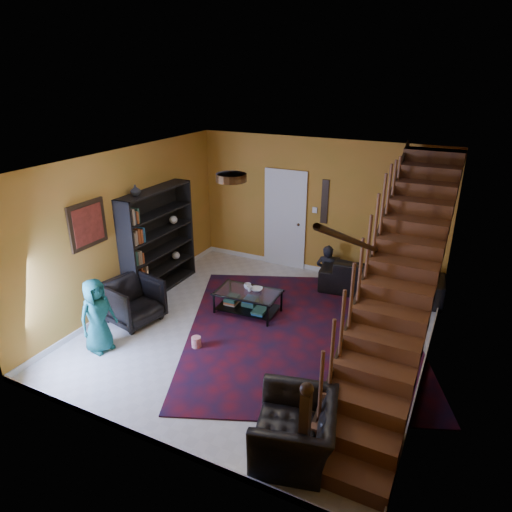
{
  "coord_description": "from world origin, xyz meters",
  "views": [
    {
      "loc": [
        2.86,
        -5.85,
        4.05
      ],
      "look_at": [
        -0.24,
        0.4,
        1.16
      ],
      "focal_mm": 32.0,
      "sensor_mm": 36.0,
      "label": 1
    }
  ],
  "objects": [
    {
      "name": "room",
      "position": [
        -1.33,
        1.33,
        0.05
      ],
      "size": [
        5.5,
        5.5,
        5.5
      ],
      "color": "#C9792C",
      "rests_on": "ground"
    },
    {
      "name": "person_adult_a",
      "position": [
        0.4,
        2.35,
        0.16
      ],
      "size": [
        0.46,
        0.31,
        1.23
      ],
      "primitive_type": "imported",
      "rotation": [
        0.0,
        0.0,
        3.17
      ],
      "color": "black",
      "rests_on": "sofa"
    },
    {
      "name": "popcorn_bucket",
      "position": [
        -0.65,
        -0.86,
        0.11
      ],
      "size": [
        0.15,
        0.15,
        0.17
      ],
      "primitive_type": "cylinder",
      "rotation": [
        0.0,
        0.0,
        0.03
      ],
      "color": "red",
      "rests_on": "rug"
    },
    {
      "name": "armchair_left",
      "position": [
        -2.05,
        -0.63,
        0.38
      ],
      "size": [
        0.98,
        0.96,
        0.76
      ],
      "primitive_type": "imported",
      "rotation": [
        0.0,
        0.0,
        1.37
      ],
      "color": "black",
      "rests_on": "floor"
    },
    {
      "name": "armchair_right",
      "position": [
        1.5,
        -2.13,
        0.33
      ],
      "size": [
        1.11,
        1.21,
        0.66
      ],
      "primitive_type": "imported",
      "rotation": [
        0.0,
        0.0,
        -1.32
      ],
      "color": "black",
      "rests_on": "floor"
    },
    {
      "name": "bowl",
      "position": [
        -0.31,
        0.58,
        0.45
      ],
      "size": [
        0.24,
        0.24,
        0.05
      ],
      "primitive_type": "imported",
      "rotation": [
        0.0,
        0.0,
        0.23
      ],
      "color": "#999999",
      "rests_on": "coffee_table"
    },
    {
      "name": "cup_b",
      "position": [
        -0.42,
        0.51,
        0.47
      ],
      "size": [
        0.11,
        0.11,
        0.09
      ],
      "primitive_type": "imported",
      "rotation": [
        0.0,
        0.0,
        0.14
      ],
      "color": "#999999",
      "rests_on": "coffee_table"
    },
    {
      "name": "person_adult_b",
      "position": [
        1.5,
        2.35,
        0.21
      ],
      "size": [
        0.7,
        0.58,
        1.32
      ],
      "primitive_type": "imported",
      "rotation": [
        0.0,
        0.0,
        3.27
      ],
      "color": "black",
      "rests_on": "sofa"
    },
    {
      "name": "vase",
      "position": [
        -2.41,
        0.1,
        2.1
      ],
      "size": [
        0.18,
        0.18,
        0.19
      ],
      "primitive_type": "imported",
      "color": "#999999",
      "rests_on": "bookshelf"
    },
    {
      "name": "coffee_table",
      "position": [
        -0.44,
        0.47,
        0.24
      ],
      "size": [
        1.14,
        0.72,
        0.42
      ],
      "rotation": [
        0.0,
        0.0,
        0.07
      ],
      "color": "black",
      "rests_on": "floor"
    },
    {
      "name": "wall_hanging",
      "position": [
        0.15,
        2.73,
        1.55
      ],
      "size": [
        0.14,
        0.03,
        0.9
      ],
      "primitive_type": "cube",
      "color": "black",
      "rests_on": "room"
    },
    {
      "name": "floor",
      "position": [
        0.0,
        0.0,
        0.0
      ],
      "size": [
        5.5,
        5.5,
        0.0
      ],
      "primitive_type": "plane",
      "color": "beige",
      "rests_on": "ground"
    },
    {
      "name": "person_child",
      "position": [
        -1.95,
        -1.54,
        0.59
      ],
      "size": [
        0.49,
        0.64,
        1.19
      ],
      "primitive_type": "imported",
      "rotation": [
        0.0,
        0.0,
        1.37
      ],
      "color": "#1A6462",
      "rests_on": "armchair_left"
    },
    {
      "name": "staircase",
      "position": [
        2.12,
        -0.0,
        1.4
      ],
      "size": [
        0.95,
        5.02,
        3.18
      ],
      "color": "brown",
      "rests_on": "floor"
    },
    {
      "name": "rug",
      "position": [
        0.66,
        0.3,
        0.01
      ],
      "size": [
        5.03,
        5.32,
        0.02
      ],
      "primitive_type": "cube",
      "rotation": [
        0.0,
        0.0,
        0.4
      ],
      "color": "#4C0D17",
      "rests_on": "floor"
    },
    {
      "name": "bookshelf",
      "position": [
        -2.4,
        0.6,
        0.96
      ],
      "size": [
        0.35,
        1.8,
        2.0
      ],
      "color": "black",
      "rests_on": "floor"
    },
    {
      "name": "ceiling_fixture",
      "position": [
        0.0,
        -0.8,
        2.74
      ],
      "size": [
        0.4,
        0.4,
        0.1
      ],
      "primitive_type": "cylinder",
      "color": "#3F2814",
      "rests_on": "room"
    },
    {
      "name": "cup_a",
      "position": [
        -0.49,
        0.57,
        0.47
      ],
      "size": [
        0.14,
        0.14,
        0.1
      ],
      "primitive_type": "imported",
      "rotation": [
        0.0,
        0.0,
        0.07
      ],
      "color": "#999999",
      "rests_on": "coffee_table"
    },
    {
      "name": "door",
      "position": [
        -0.7,
        2.73,
        1.02
      ],
      "size": [
        0.82,
        0.05,
        2.05
      ],
      "primitive_type": "cube",
      "color": "silver",
      "rests_on": "floor"
    },
    {
      "name": "framed_picture",
      "position": [
        -2.57,
        -0.9,
        1.75
      ],
      "size": [
        0.04,
        0.74,
        0.74
      ],
      "primitive_type": "cube",
      "color": "maroon",
      "rests_on": "room"
    },
    {
      "name": "sofa",
      "position": [
        1.5,
        2.3,
        0.33
      ],
      "size": [
        2.36,
        1.13,
        0.66
      ],
      "primitive_type": "imported",
      "rotation": [
        0.0,
        0.0,
        3.25
      ],
      "color": "black",
      "rests_on": "floor"
    }
  ]
}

